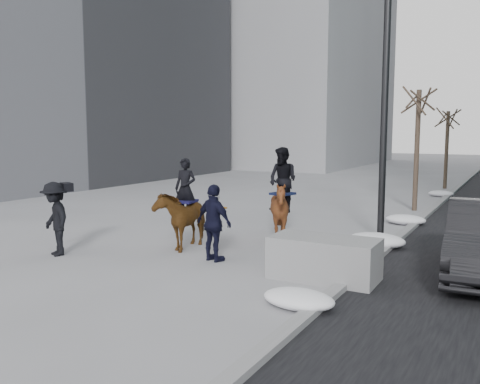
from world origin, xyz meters
The scene contains 12 objects.
ground centered at (0.00, 0.00, 0.00)m, with size 120.00×120.00×0.00m, color gray.
curb centered at (3.00, 10.00, 0.06)m, with size 0.25×90.00×0.12m, color gray.
building_left centered at (-19.00, 10.00, 10.00)m, with size 12.00×26.00×20.00m, color #595960.
planter centered at (2.49, 0.18, 0.42)m, with size 2.10×1.05×0.84m, color gray.
tree_near centered at (2.40, 10.24, 2.46)m, with size 1.20×1.20×4.92m, color #3A2E22, non-canonical shape.
tree_far centered at (2.40, 18.49, 2.19)m, with size 1.20×1.20×4.37m, color #3C2B23, non-canonical shape.
mounted_left centered at (-1.61, 1.12, 0.84)m, with size 1.04×1.85×2.26m.
mounted_right centered at (0.34, 2.79, 1.01)m, with size 1.68×1.80×2.52m.
feeder centered at (-0.18, 0.31, 0.88)m, with size 1.10×0.98×1.75m.
camera_crew centered at (-3.75, -1.05, 0.89)m, with size 1.30×1.07×1.75m.
lamppost centered at (2.60, 4.36, 4.99)m, with size 0.25×1.28×9.09m.
snow_piles centered at (2.70, 4.93, 0.16)m, with size 1.44×17.31×0.37m.
Camera 1 is at (5.83, -9.24, 2.94)m, focal length 38.00 mm.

